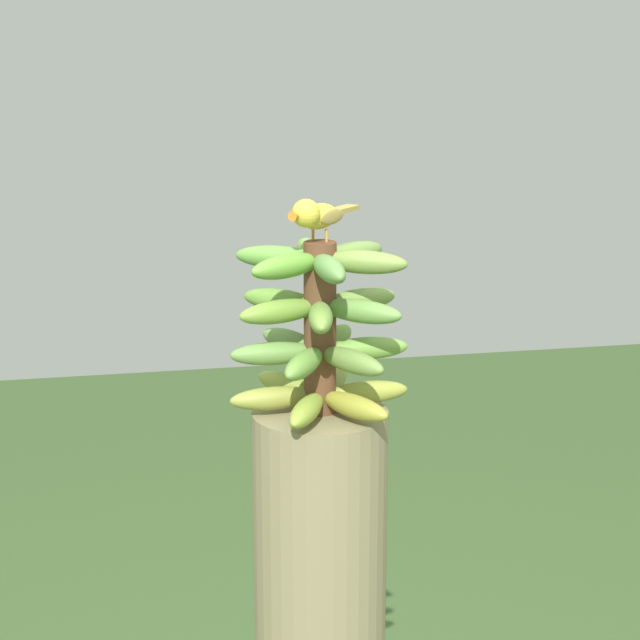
{
  "coord_description": "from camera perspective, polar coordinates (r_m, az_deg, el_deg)",
  "views": [
    {
      "loc": [
        0.35,
        1.79,
        1.78
      ],
      "look_at": [
        0.0,
        0.0,
        1.31
      ],
      "focal_mm": 63.0,
      "sensor_mm": 36.0,
      "label": 1
    }
  ],
  "objects": [
    {
      "name": "perched_bird",
      "position": [
        1.85,
        -0.2,
        5.35
      ],
      "size": [
        0.15,
        0.15,
        0.08
      ],
      "color": "#C68933",
      "rests_on": "banana_bunch"
    },
    {
      "name": "banana_bunch",
      "position": [
        1.89,
        0.01,
        -0.44
      ],
      "size": [
        0.31,
        0.3,
        0.3
      ],
      "color": "brown",
      "rests_on": "banana_tree"
    }
  ]
}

